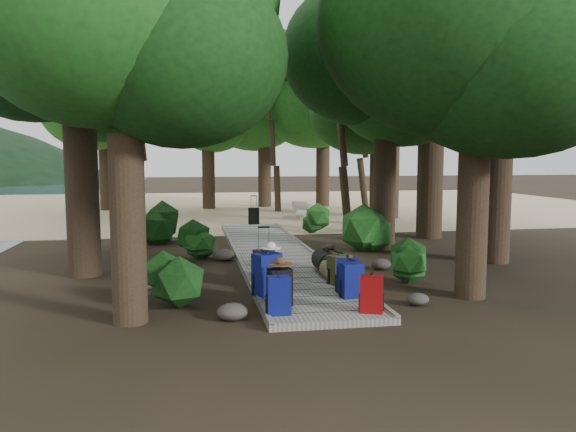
{
  "coord_description": "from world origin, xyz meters",
  "views": [
    {
      "loc": [
        -2.1,
        -12.77,
        2.51
      ],
      "look_at": [
        0.41,
        1.41,
        1.0
      ],
      "focal_mm": 35.0,
      "sensor_mm": 36.0,
      "label": 1
    }
  ],
  "objects": [
    {
      "name": "rock_left_d",
      "position": [
        -2.0,
        2.88,
        0.09
      ],
      "size": [
        0.34,
        0.3,
        0.18
      ],
      "primitive_type": null,
      "color": "#4C473F",
      "rests_on": "ground"
    },
    {
      "name": "palm_right_b",
      "position": [
        5.44,
        10.7,
        3.72
      ],
      "size": [
        3.85,
        3.85,
        7.44
      ],
      "primitive_type": null,
      "color": "#0F3810",
      "rests_on": "ground"
    },
    {
      "name": "palm_left_a",
      "position": [
        -4.05,
        7.03,
        3.56
      ],
      "size": [
        4.47,
        4.47,
        7.12
      ],
      "primitive_type": null,
      "color": "#0F3810",
      "rests_on": "ground"
    },
    {
      "name": "tree_right_c",
      "position": [
        3.16,
        1.84,
        4.4
      ],
      "size": [
        5.09,
        5.09,
        8.81
      ],
      "primitive_type": null,
      "color": "black",
      "rests_on": "ground"
    },
    {
      "name": "boardwalk",
      "position": [
        0.0,
        1.0,
        0.06
      ],
      "size": [
        2.0,
        12.0,
        0.12
      ],
      "primitive_type": "cube",
      "color": "gray",
      "rests_on": "ground"
    },
    {
      "name": "backpack_left_c",
      "position": [
        -0.8,
        -3.3,
        0.53
      ],
      "size": [
        0.54,
        0.48,
        0.82
      ],
      "primitive_type": null,
      "rotation": [
        0.0,
        0.0,
        0.46
      ],
      "color": "navy",
      "rests_on": "boardwalk"
    },
    {
      "name": "tree_left_a",
      "position": [
        -3.01,
        -4.14,
        3.76
      ],
      "size": [
        4.51,
        4.51,
        7.52
      ],
      "primitive_type": null,
      "color": "black",
      "rests_on": "ground"
    },
    {
      "name": "backpack_right_d",
      "position": [
        0.69,
        -2.62,
        0.42
      ],
      "size": [
        0.48,
        0.42,
        0.61
      ],
      "primitive_type": null,
      "rotation": [
        0.0,
        0.0,
        0.38
      ],
      "color": "#3B3A19",
      "rests_on": "boardwalk"
    },
    {
      "name": "lone_suitcase_on_sand",
      "position": [
        0.24,
        7.75,
        0.34
      ],
      "size": [
        0.43,
        0.28,
        0.63
      ],
      "primitive_type": null,
      "rotation": [
        0.0,
        0.0,
        -0.12
      ],
      "color": "black",
      "rests_on": "sand_beach"
    },
    {
      "name": "kayak",
      "position": [
        -3.67,
        9.84,
        0.16
      ],
      "size": [
        1.44,
        2.86,
        0.28
      ],
      "primitive_type": "ellipsoid",
      "rotation": [
        0.0,
        0.0,
        -0.31
      ],
      "color": "#AA300E",
      "rests_on": "sand_beach"
    },
    {
      "name": "shrub_right_a",
      "position": [
        2.06,
        -2.43,
        0.45
      ],
      "size": [
        1.0,
        1.0,
        0.9
      ],
      "primitive_type": null,
      "color": "#184514",
      "rests_on": "ground"
    },
    {
      "name": "tree_right_f",
      "position": [
        6.04,
        9.17,
        5.23
      ],
      "size": [
        5.86,
        5.86,
        10.47
      ],
      "primitive_type": null,
      "color": "black",
      "rests_on": "ground"
    },
    {
      "name": "shrub_left_c",
      "position": [
        -3.05,
        4.05,
        0.57
      ],
      "size": [
        1.27,
        1.27,
        1.14
      ],
      "primitive_type": null,
      "color": "#184514",
      "rests_on": "ground"
    },
    {
      "name": "backpack_left_b",
      "position": [
        -0.68,
        -3.99,
        0.46
      ],
      "size": [
        0.41,
        0.32,
        0.67
      ],
      "primitive_type": null,
      "rotation": [
        0.0,
        0.0,
        0.19
      ],
      "color": "black",
      "rests_on": "boardwalk"
    },
    {
      "name": "tree_left_b",
      "position": [
        -4.31,
        -0.44,
        4.88
      ],
      "size": [
        5.42,
        5.42,
        9.76
      ],
      "primitive_type": null,
      "color": "black",
      "rests_on": "ground"
    },
    {
      "name": "suitcase_on_boardwalk",
      "position": [
        -0.71,
        -2.25,
        0.43
      ],
      "size": [
        0.41,
        0.23,
        0.62
      ],
      "primitive_type": null,
      "rotation": [
        0.0,
        0.0,
        0.01
      ],
      "color": "black",
      "rests_on": "boardwalk"
    },
    {
      "name": "shrub_right_b",
      "position": [
        2.59,
        1.52,
        0.63
      ],
      "size": [
        1.4,
        1.4,
        1.26
      ],
      "primitive_type": null,
      "color": "#184514",
      "rests_on": "ground"
    },
    {
      "name": "tree_back_b",
      "position": [
        1.68,
        15.43,
        4.73
      ],
      "size": [
        5.3,
        5.3,
        9.46
      ],
      "primitive_type": null,
      "color": "black",
      "rests_on": "ground"
    },
    {
      "name": "rock_right_c",
      "position": [
        1.66,
        1.95,
        0.07
      ],
      "size": [
        0.27,
        0.25,
        0.15
      ],
      "primitive_type": null,
      "color": "#4C473F",
      "rests_on": "ground"
    },
    {
      "name": "backpack_left_d",
      "position": [
        -0.64,
        -1.8,
        0.39
      ],
      "size": [
        0.4,
        0.32,
        0.54
      ],
      "primitive_type": null,
      "rotation": [
        0.0,
        0.0,
        0.21
      ],
      "color": "navy",
      "rests_on": "boardwalk"
    },
    {
      "name": "backpack_right_c",
      "position": [
        0.65,
        -3.27,
        0.45
      ],
      "size": [
        0.44,
        0.35,
        0.65
      ],
      "primitive_type": null,
      "rotation": [
        0.0,
        0.0,
        -0.23
      ],
      "color": "navy",
      "rests_on": "boardwalk"
    },
    {
      "name": "tree_back_c",
      "position": [
        4.62,
        15.09,
        4.92
      ],
      "size": [
        5.46,
        5.46,
        9.83
      ],
      "primitive_type": null,
      "color": "black",
      "rests_on": "ground"
    },
    {
      "name": "tree_right_a",
      "position": [
        2.86,
        -3.58,
        3.89
      ],
      "size": [
        4.67,
        4.67,
        7.78
      ],
      "primitive_type": null,
      "color": "black",
      "rests_on": "ground"
    },
    {
      "name": "tree_back_d",
      "position": [
        -5.96,
        14.92,
        4.49
      ],
      "size": [
        5.39,
        5.39,
        8.98
      ],
      "primitive_type": null,
      "color": "black",
      "rests_on": "ground"
    },
    {
      "name": "rock_right_a",
      "position": [
        1.71,
        -3.96,
        0.11
      ],
      "size": [
        0.38,
        0.35,
        0.21
      ],
      "primitive_type": null,
      "color": "#4C473F",
      "rests_on": "ground"
    },
    {
      "name": "shrub_left_a",
      "position": [
        -2.37,
        -3.35,
        0.43
      ],
      "size": [
        0.95,
        0.95,
        0.86
      ],
      "primitive_type": null,
      "color": "#184514",
      "rests_on": "ground"
    },
    {
      "name": "shrub_right_c",
      "position": [
        1.99,
        5.1,
        0.42
      ],
      "size": [
        0.94,
        0.94,
        0.85
      ],
      "primitive_type": null,
      "color": "#184514",
      "rests_on": "ground"
    },
    {
      "name": "palm_right_c",
      "position": [
        2.15,
        12.9,
        3.17
      ],
      "size": [
        3.98,
        3.98,
        6.33
      ],
      "primitive_type": null,
      "color": "#0F3810",
      "rests_on": "ground"
    },
    {
      "name": "tree_right_b",
      "position": [
        5.12,
        -0.53,
        4.67
      ],
      "size": [
        5.23,
        5.23,
        9.35
      ],
      "primitive_type": null,
      "color": "black",
      "rests_on": "ground"
    },
    {
      "name": "rock_right_b",
      "position": [
        2.11,
        -0.94,
        0.13
      ],
      "size": [
        0.45,
        0.41,
        0.25
      ],
      "primitive_type": null,
      "color": "#4C473F",
      "rests_on": "ground"
    },
    {
      "name": "tree_left_c",
      "position": [
        -3.99,
        3.27,
        4.11
      ],
      "size": [
        4.73,
        4.73,
        8.23
      ],
      "primitive_type": null,
      "color": "black",
      "rests_on": "ground"
    },
    {
      "name": "hat_brown",
      "position": [
        -0.67,
        -3.99,
        0.86
      ],
      "size": [
        0.41,
        0.41,
        0.12
      ],
      "primitive_type": null,
      "color": "#51351E",
      "rests_on": "backpack_left_b"
    },
    {
      "name": "palm_right_a",
      "position": [
        3.27,
        5.49,
        3.31
      ],
      "size": [
        3.89,
        3.89,
        6.63
      ],
      "primitive_type": null,
      "color": "#0F3810",
      "rests_on": "ground"
    },
    {
      "name": "rock_left_b",
      "position": [
        -2.94,
        -2.0,
        0.11
      ],
      "size": [
        0.39,
        0.35,
        0.21
      ],
      "primitive_type": null,
      "color": "#4C473F",
      "rests_on": "ground"
    },
    {
      "name": "duffel_right_khaki",
      "position": [
        0.68,
        -2.27,
        0.3
      ],
      "size": [
        0.51,
        0.63,
        0.37
      ],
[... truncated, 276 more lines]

